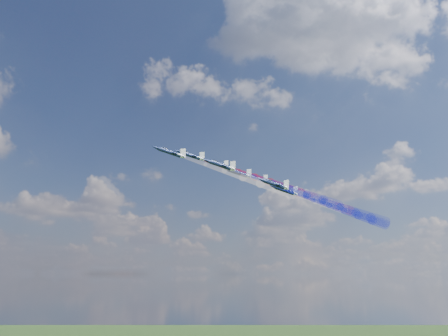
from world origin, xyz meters
TOP-DOWN VIEW (x-y plane):
  - jet_lead at (-2.42, -16.42)m, footprint 14.04×11.65m
  - trail_lead at (24.88, -19.58)m, footprint 45.21×10.33m
  - jet_inner_left at (8.47, -27.83)m, footprint 14.04×11.65m
  - trail_inner_left at (35.77, -31.00)m, footprint 45.21×10.33m
  - jet_inner_right at (12.68, -6.15)m, footprint 14.04×11.65m
  - trail_inner_right at (39.98, -9.31)m, footprint 45.21×10.33m
  - jet_outer_left at (21.51, -37.88)m, footprint 14.04×11.65m
  - trail_outer_left at (48.81, -41.04)m, footprint 45.21×10.33m
  - jet_center_third at (22.94, -19.23)m, footprint 14.04×11.65m
  - trail_center_third at (50.24, -22.39)m, footprint 45.21×10.33m
  - jet_outer_right at (29.35, 0.79)m, footprint 14.04×11.65m
  - trail_outer_right at (56.66, -2.38)m, footprint 45.21×10.33m
  - jet_rear_left at (35.31, -28.89)m, footprint 14.04×11.65m
  - trail_rear_left at (62.61, -32.05)m, footprint 45.21×10.33m
  - jet_rear_right at (39.87, -9.82)m, footprint 14.04×11.65m
  - trail_rear_right at (67.18, -12.98)m, footprint 45.21×10.33m

SIDE VIEW (x-z plane):
  - trail_outer_left at x=48.81m, z-range 115.85..128.90m
  - trail_rear_left at x=62.61m, z-range 116.56..129.60m
  - jet_outer_left at x=21.51m, z-range 123.07..131.49m
  - jet_rear_left at x=35.31m, z-range 123.78..132.19m
  - trail_inner_left at x=35.77m, z-range 121.72..134.76m
  - trail_center_third at x=50.24m, z-range 122.49..135.53m
  - trail_rear_right at x=67.18m, z-range 124.13..137.18m
  - trail_lead at x=24.88m, z-range 126.21..139.25m
  - jet_inner_left at x=8.47m, z-range 128.94..137.35m
  - jet_center_third at x=22.94m, z-range 129.71..138.12m
  - jet_rear_right at x=39.87m, z-range 131.35..139.77m
  - trail_inner_right at x=39.98m, z-range 129.43..142.47m
  - trail_outer_right at x=56.66m, z-range 129.98..143.03m
  - jet_lead at x=-2.42m, z-range 133.43..141.85m
  - jet_inner_right at x=12.68m, z-range 136.65..145.07m
  - jet_outer_right at x=29.35m, z-range 137.20..145.62m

